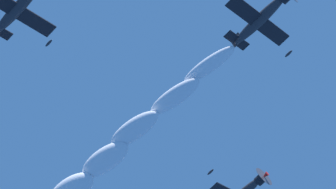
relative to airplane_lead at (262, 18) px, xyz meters
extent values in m
ellipsoid|color=#232328|center=(-0.24, 0.03, -0.04)|extent=(6.59, 2.32, 2.05)
cube|color=black|center=(-0.42, 0.00, -0.22)|extent=(2.28, 7.98, 2.91)
ellipsoid|color=#232328|center=(0.20, 3.76, -1.48)|extent=(0.93, 0.43, 0.40)
cube|color=black|center=(-3.03, 0.38, -0.36)|extent=(1.21, 2.93, 1.13)
cube|color=#232328|center=(-3.14, 0.55, 0.09)|extent=(1.24, 0.60, 1.18)
ellipsoid|color=#1E232D|center=(0.02, 0.12, 0.38)|extent=(1.62, 1.06, 0.99)
cylinder|color=black|center=(-10.07, 14.74, -1.44)|extent=(1.16, 1.40, 1.40)
cone|color=red|center=(-9.44, 14.67, -1.34)|extent=(0.81, 0.70, 0.70)
cylinder|color=#3F3F47|center=(-9.59, 14.69, -1.36)|extent=(0.69, 2.76, 2.80)
ellipsoid|color=#232328|center=(-13.79, 11.28, -0.84)|extent=(0.93, 0.43, 0.42)
ellipsoid|color=#232328|center=(-16.29, -14.19, -0.81)|extent=(6.60, 2.24, 1.92)
cube|color=black|center=(-16.47, -14.21, -0.98)|extent=(2.30, 8.06, 2.56)
ellipsoid|color=#232328|center=(-15.89, -10.39, -2.09)|extent=(0.92, 0.42, 0.38)
ellipsoid|color=#1E232D|center=(-16.03, -14.11, -0.39)|extent=(1.61, 1.03, 0.95)
ellipsoid|color=white|center=(-6.47, 0.80, -0.72)|extent=(6.51, 2.13, 2.15)
ellipsoid|color=white|center=(-10.86, 1.35, -1.35)|extent=(6.58, 2.44, 2.45)
ellipsoid|color=white|center=(-15.99, 1.71, -1.92)|extent=(6.65, 2.75, 2.76)
ellipsoid|color=white|center=(-20.27, 2.53, -2.55)|extent=(6.73, 3.06, 3.06)
camera|label=1|loc=(12.87, -30.66, -58.78)|focal=79.82mm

